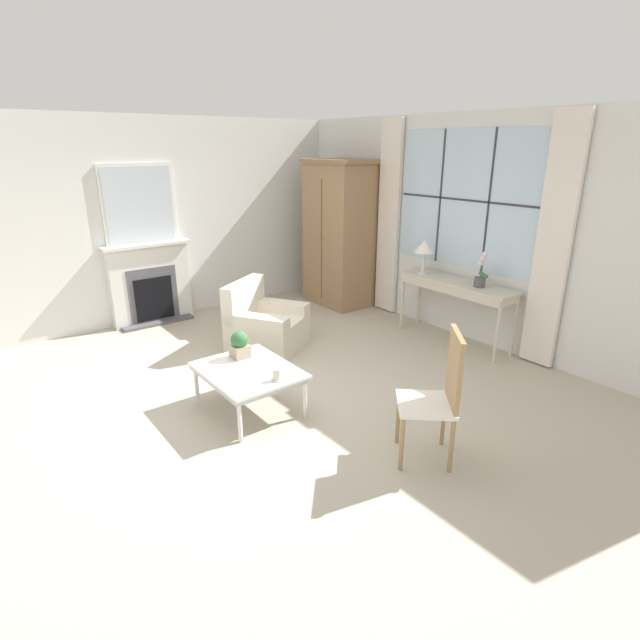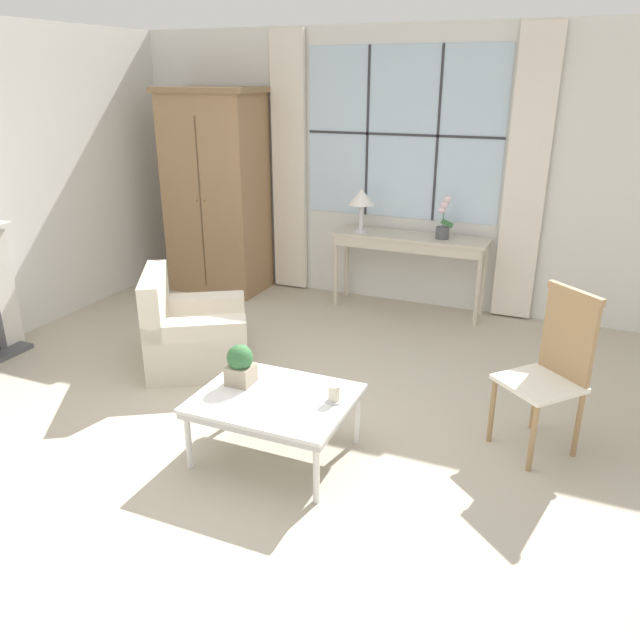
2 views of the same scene
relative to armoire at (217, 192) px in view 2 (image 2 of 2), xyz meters
The scene contains 11 objects.
ground_plane 3.47m from the armoire, 52.72° to the right, with size 14.00×14.00×0.00m, color #B2A893.
wall_back_windowed 2.05m from the armoire, 11.47° to the left, with size 7.20×0.14×2.80m.
armoire is the anchor object (origin of this frame).
console_table 2.24m from the armoire, ahead, with size 1.58×0.42×0.81m.
table_lamp 1.69m from the armoire, ahead, with size 0.27×0.27×0.45m.
potted_orchid 2.54m from the armoire, ahead, with size 0.17×0.13×0.43m.
armchair_upholstered 2.28m from the armoire, 64.87° to the right, with size 1.12×1.12×0.83m.
side_chair_wooden 4.31m from the armoire, 28.63° to the right, with size 0.62×0.62×1.09m.
coffee_table 3.66m from the armoire, 52.98° to the right, with size 0.97×0.79×0.43m.
potted_plant_small 3.41m from the armoire, 56.08° to the right, with size 0.17×0.17×0.27m.
pillar_candle 3.81m from the armoire, 47.69° to the right, with size 0.10×0.10×0.12m.
Camera 2 is at (1.80, -3.35, 2.32)m, focal length 35.00 mm.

